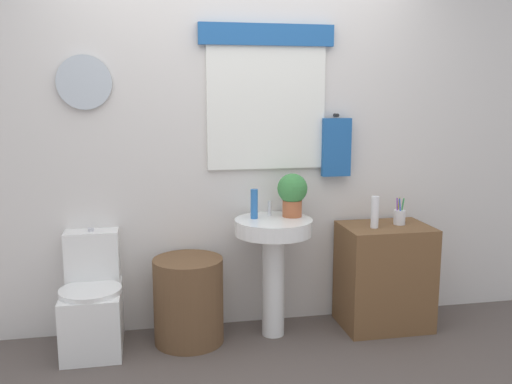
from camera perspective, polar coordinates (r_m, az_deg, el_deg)
back_wall at (r=3.83m, az=-2.13°, el=5.51°), size 4.40×0.18×2.60m
toilet at (r=3.77m, az=-16.30°, el=-10.93°), size 0.38×0.51×0.75m
laundry_hamper at (r=3.73m, az=-6.88°, el=-10.91°), size 0.45×0.45×0.56m
pedestal_sink at (r=3.71m, az=1.79°, el=-5.80°), size 0.51×0.51×0.80m
faucet at (r=3.76m, az=1.41°, el=-1.66°), size 0.03×0.03×0.10m
wooden_cabinet at (r=4.02m, az=12.92°, el=-8.34°), size 0.59×0.44×0.72m
soap_bottle at (r=3.66m, az=-0.19°, el=-1.22°), size 0.05×0.05×0.19m
potted_plant at (r=3.72m, az=3.72°, el=-0.02°), size 0.20×0.20×0.29m
lotion_bottle at (r=3.83m, az=12.01°, el=-2.02°), size 0.05×0.05×0.21m
toothbrush_cup at (r=3.98m, az=14.40°, el=-2.45°), size 0.08×0.08×0.19m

